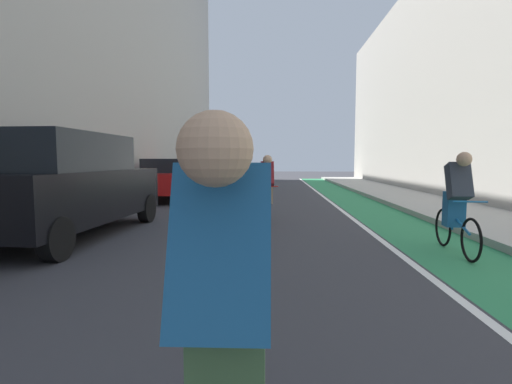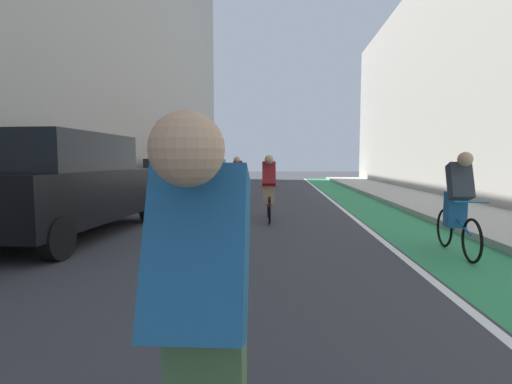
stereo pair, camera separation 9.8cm
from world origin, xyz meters
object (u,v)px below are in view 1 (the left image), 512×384
at_px(parked_sedan_silver, 205,173).
at_px(cyclist_mid, 457,203).
at_px(cyclist_lead, 225,352).
at_px(cyclist_trailing, 267,188).
at_px(parked_suv_black, 69,184).
at_px(parked_sedan_red, 171,179).
at_px(cyclist_far, 235,179).

relative_size(parked_sedan_silver, cyclist_mid, 2.60).
xyz_separation_m(cyclist_lead, cyclist_mid, (3.04, 4.80, -0.00)).
bearing_deg(cyclist_trailing, parked_sedan_silver, 107.59).
xyz_separation_m(parked_sedan_silver, cyclist_trailing, (3.74, -11.81, 0.02)).
bearing_deg(cyclist_mid, cyclist_trailing, 134.65).
height_order(parked_suv_black, cyclist_mid, parked_suv_black).
bearing_deg(parked_sedan_silver, parked_sedan_red, -89.99).
bearing_deg(parked_suv_black, cyclist_lead, -56.72).
relative_size(parked_sedan_red, cyclist_mid, 2.64).
distance_m(parked_sedan_silver, cyclist_mid, 16.39).
height_order(parked_sedan_red, cyclist_trailing, cyclist_trailing).
bearing_deg(parked_suv_black, cyclist_mid, -7.81).
bearing_deg(cyclist_lead, parked_sedan_red, 106.47).
distance_m(cyclist_lead, cyclist_trailing, 7.91).
xyz_separation_m(parked_sedan_silver, cyclist_far, (2.47, -7.32, 0.02)).
bearing_deg(cyclist_trailing, cyclist_mid, -45.35).
height_order(cyclist_mid, cyclist_trailing, cyclist_mid).
height_order(parked_suv_black, cyclist_far, parked_suv_black).
height_order(cyclist_mid, cyclist_far, cyclist_far).
height_order(parked_sedan_red, cyclist_mid, cyclist_mid).
height_order(parked_sedan_silver, cyclist_mid, cyclist_mid).
bearing_deg(cyclist_lead, cyclist_mid, 57.65).
distance_m(cyclist_lead, cyclist_mid, 5.69).
bearing_deg(cyclist_lead, cyclist_trailing, 90.16).
bearing_deg(parked_sedan_silver, parked_suv_black, -90.01).
distance_m(parked_suv_black, cyclist_trailing, 4.33).
xyz_separation_m(parked_sedan_silver, cyclist_lead, (3.76, -19.71, 0.02)).
xyz_separation_m(cyclist_trailing, cyclist_far, (-1.28, 4.49, 0.00)).
bearing_deg(parked_sedan_red, parked_sedan_silver, 90.01).
distance_m(parked_sedan_silver, cyclist_trailing, 12.39).
bearing_deg(cyclist_trailing, parked_sedan_red, 127.80).
bearing_deg(parked_sedan_silver, cyclist_far, -71.37).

